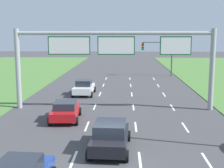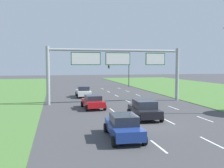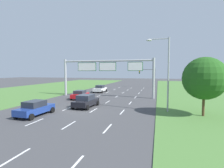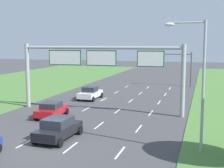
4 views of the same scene
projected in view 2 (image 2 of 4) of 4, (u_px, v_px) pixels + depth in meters
The scene contains 10 objects.
ground_plane at pixel (149, 122), 20.84m from camera, with size 200.00×200.00×0.00m, color #424244.
lane_dashes_inner_left at pixel (112, 110), 26.27m from camera, with size 0.14×50.40×0.01m.
lane_dashes_inner_right at pixel (144, 109), 27.06m from camera, with size 0.14×50.40×0.01m.
lane_dashes_slip at pixel (173, 108), 27.84m from camera, with size 0.14×50.40×0.01m.
car_near_red at pixel (144, 109), 22.20m from camera, with size 2.39×4.42×1.65m.
car_lead_silver at pixel (84, 92), 37.16m from camera, with size 2.24×4.27×1.61m.
car_mid_lane at pixel (93, 102), 27.29m from camera, with size 2.36×4.04×1.47m.
car_far_ahead at pixel (123, 126), 16.19m from camera, with size 2.25×4.40×1.58m.
sign_gantry at pixel (116, 63), 31.43m from camera, with size 17.24×0.44×7.00m.
traffic_light_mast at pixel (120, 69), 53.98m from camera, with size 4.76×0.49×5.60m.
Camera 2 is at (-7.63, -19.31, 4.77)m, focal length 40.00 mm.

